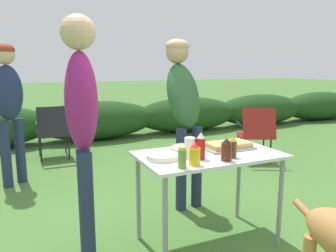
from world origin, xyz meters
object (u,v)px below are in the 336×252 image
bbq_sauce_bottle (226,150)px  mustard_bottle (195,155)px  beer_bottle (232,147)px  standing_person_in_olive_jacket (8,99)px  camp_chair_green_behind_table (53,130)px  ketchup_bottle (201,146)px  paper_cup_stack (190,148)px  standing_person_in_gray_fleece (183,100)px  relish_jar (182,158)px  standing_person_with_beanie (82,115)px  food_tray (228,146)px  folding_table (209,163)px  plate_stack (162,156)px  camp_chair_near_hedge (256,131)px  mixing_bowl (184,148)px

bbq_sauce_bottle → mustard_bottle: bearing=-179.8°
beer_bottle → standing_person_in_olive_jacket: standing_person_in_olive_jacket is taller
beer_bottle → camp_chair_green_behind_table: beer_bottle is taller
standing_person_in_olive_jacket → camp_chair_green_behind_table: bearing=21.0°
ketchup_bottle → standing_person_in_olive_jacket: bearing=120.5°
paper_cup_stack → beer_bottle: 0.32m
bbq_sauce_bottle → camp_chair_green_behind_table: 3.38m
bbq_sauce_bottle → standing_person_in_gray_fleece: 1.04m
bbq_sauce_bottle → relish_jar: bbq_sauce_bottle is taller
mustard_bottle → ketchup_bottle: bearing=45.3°
mustard_bottle → relish_jar: mustard_bottle is taller
paper_cup_stack → standing_person_with_beanie: (-0.73, 0.19, 0.26)m
beer_bottle → standing_person_in_gray_fleece: (0.07, 0.94, 0.26)m
paper_cup_stack → mustard_bottle: bearing=-106.6°
relish_jar → food_tray: bearing=28.1°
mustard_bottle → bbq_sauce_bottle: (0.26, 0.00, 0.00)m
bbq_sauce_bottle → ketchup_bottle: bearing=142.8°
standing_person_in_olive_jacket → folding_table: bearing=-94.0°
bbq_sauce_bottle → camp_chair_green_behind_table: size_ratio=0.20×
plate_stack → camp_chair_near_hedge: 2.77m
folding_table → camp_chair_near_hedge: bearing=42.5°
ketchup_bottle → camp_chair_near_hedge: 2.66m
folding_table → relish_jar: (-0.36, -0.25, 0.15)m
mixing_bowl → relish_jar: bearing=-118.5°
plate_stack → standing_person_with_beanie: (-0.54, 0.12, 0.32)m
standing_person_in_olive_jacket → mixing_bowl: bearing=-96.0°
plate_stack → relish_jar: relish_jar is taller
folding_table → camp_chair_green_behind_table: camp_chair_green_behind_table is taller
beer_bottle → plate_stack: bearing=160.3°
mixing_bowl → ketchup_bottle: 0.22m
paper_cup_stack → ketchup_bottle: bearing=-35.3°
camp_chair_green_behind_table → standing_person_in_olive_jacket: bearing=-120.7°
camp_chair_near_hedge → relish_jar: bearing=-112.7°
mixing_bowl → mustard_bottle: bearing=-104.3°
ketchup_bottle → standing_person_in_gray_fleece: standing_person_in_gray_fleece is taller
paper_cup_stack → plate_stack: bearing=160.4°
mixing_bowl → camp_chair_near_hedge: (1.98, 1.56, -0.31)m
beer_bottle → bbq_sauce_bottle: bbq_sauce_bottle is taller
standing_person_in_olive_jacket → standing_person_in_gray_fleece: bearing=-78.1°
food_tray → relish_jar: (-0.57, -0.30, 0.04)m
plate_stack → paper_cup_stack: size_ratio=1.55×
mixing_bowl → camp_chair_near_hedge: bearing=38.3°
folding_table → camp_chair_near_hedge: (1.81, 1.66, -0.20)m
ketchup_bottle → camp_chair_near_hedge: bearing=42.2°
standing_person_in_gray_fleece → camp_chair_green_behind_table: standing_person_in_gray_fleece is taller
mixing_bowl → mustard_bottle: mustard_bottle is taller
beer_bottle → standing_person_in_gray_fleece: 0.98m
plate_stack → ketchup_bottle: size_ratio=1.22×
mustard_bottle → beer_bottle: 0.35m
plate_stack → mixing_bowl: bearing=23.4°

